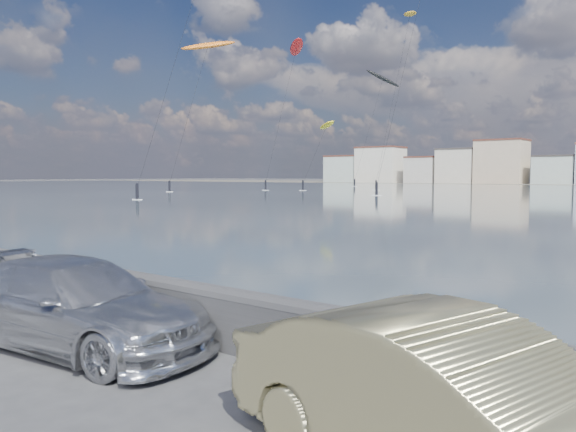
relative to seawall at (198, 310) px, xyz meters
The scene contains 9 objects.
ground 2.76m from the seawall, 90.00° to the right, with size 700.00×700.00×0.00m, color #333335.
seawall is the anchor object (origin of this frame).
car_silver 2.04m from the seawall, 132.30° to the right, with size 2.12×5.20×1.51m, color silver.
car_champagne 5.64m from the seawall, 18.52° to the right, with size 1.72×4.93×1.62m, color tan.
kitesurfer_2 104.29m from the seawall, 122.83° to the left, with size 7.85×13.10×13.93m.
kitesurfer_4 149.55m from the seawall, 117.27° to the left, with size 8.34×19.10×31.84m.
kitesurfer_8 97.27m from the seawall, 135.86° to the left, with size 9.02×12.74×27.78m.
kitesurfer_12 117.73m from the seawall, 114.17° to the left, with size 4.12×18.28×37.77m.
kitesurfer_14 107.80m from the seawall, 126.22° to the left, with size 7.85×13.38×29.63m.
Camera 1 is at (7.22, -3.97, 2.94)m, focal length 35.00 mm.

